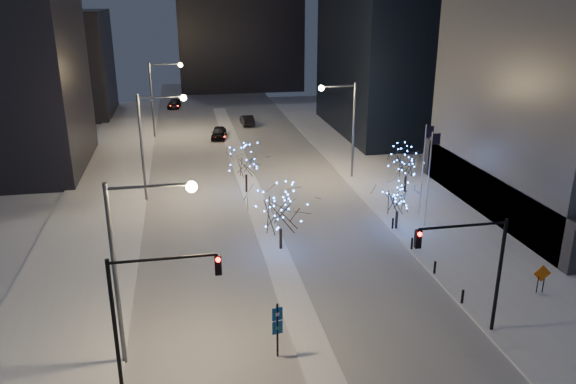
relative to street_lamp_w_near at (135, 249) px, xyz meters
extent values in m
plane|color=white|center=(8.94, -2.00, -6.50)|extent=(160.00, 160.00, 0.00)
cube|color=#ACB1BC|center=(8.94, 33.00, -6.49)|extent=(20.00, 130.00, 0.02)
cube|color=white|center=(8.94, 28.00, -6.42)|extent=(2.00, 80.00, 0.15)
cube|color=white|center=(23.94, 18.00, -6.42)|extent=(10.00, 90.00, 0.15)
cube|color=white|center=(-5.06, 18.00, -6.42)|extent=(8.00, 90.00, 0.15)
cube|color=black|center=(-17.06, 68.00, 1.50)|extent=(18.00, 16.00, 16.00)
cylinder|color=#595E66|center=(-1.06, 0.00, -1.50)|extent=(0.24, 0.24, 10.00)
cylinder|color=#595E66|center=(0.94, 0.00, 3.20)|extent=(4.00, 0.16, 0.16)
sphere|color=#FFC87F|center=(2.94, 0.00, 3.05)|extent=(0.56, 0.56, 0.56)
cylinder|color=#595E66|center=(-1.06, 25.00, -1.50)|extent=(0.24, 0.24, 10.00)
cylinder|color=#595E66|center=(0.94, 25.00, 3.20)|extent=(4.00, 0.16, 0.16)
sphere|color=#FFC87F|center=(2.94, 25.00, 3.05)|extent=(0.56, 0.56, 0.56)
cylinder|color=#595E66|center=(-1.06, 50.00, -1.50)|extent=(0.24, 0.24, 10.00)
cylinder|color=#595E66|center=(0.94, 50.00, 3.20)|extent=(4.00, 0.16, 0.16)
sphere|color=#FFC87F|center=(2.94, 50.00, 3.05)|extent=(0.56, 0.56, 0.56)
cylinder|color=#595E66|center=(19.94, 28.00, -1.50)|extent=(0.24, 0.24, 10.00)
cylinder|color=#595E66|center=(18.19, 28.00, 3.20)|extent=(3.50, 0.16, 0.16)
sphere|color=#FFC87F|center=(16.44, 28.00, 3.05)|extent=(0.56, 0.56, 0.56)
cylinder|color=black|center=(-1.06, -2.00, -3.00)|extent=(0.20, 0.20, 7.00)
cylinder|color=black|center=(1.44, -2.00, 0.30)|extent=(5.00, 0.14, 0.14)
cube|color=black|center=(3.94, -2.00, -0.25)|extent=(0.32, 0.28, 1.00)
sphere|color=#FF0C05|center=(3.94, -2.18, 0.10)|extent=(0.22, 0.22, 0.22)
cylinder|color=black|center=(19.44, -1.00, -3.00)|extent=(0.20, 0.20, 7.00)
cylinder|color=black|center=(16.94, -1.00, 0.30)|extent=(5.00, 0.14, 0.14)
cube|color=black|center=(14.44, -1.00, -0.25)|extent=(0.32, 0.28, 1.00)
sphere|color=#FF0C05|center=(14.44, -1.18, 0.10)|extent=(0.22, 0.22, 0.22)
cylinder|color=silver|center=(21.94, 14.00, -2.35)|extent=(0.10, 0.10, 8.00)
cube|color=black|center=(22.29, 14.00, 1.05)|extent=(0.70, 0.03, 0.90)
cylinder|color=silver|center=(22.54, 16.50, -2.35)|extent=(0.10, 0.10, 8.00)
cube|color=black|center=(22.89, 16.50, 1.05)|extent=(0.70, 0.03, 0.90)
cylinder|color=black|center=(19.14, 2.00, -5.90)|extent=(0.16, 0.16, 0.90)
cylinder|color=black|center=(19.14, 6.00, -5.90)|extent=(0.16, 0.16, 0.90)
cylinder|color=black|center=(19.14, 10.00, -5.90)|extent=(0.16, 0.16, 0.90)
cylinder|color=black|center=(19.14, 14.00, -5.90)|extent=(0.16, 0.16, 0.90)
imported|color=black|center=(7.44, 47.77, -5.71)|extent=(2.58, 4.85, 1.57)
imported|color=black|center=(12.14, 55.15, -5.75)|extent=(1.81, 4.61, 1.50)
imported|color=black|center=(1.56, 70.65, -5.80)|extent=(2.52, 5.01, 1.39)
cylinder|color=black|center=(9.44, 11.97, -5.55)|extent=(0.22, 0.22, 1.60)
cylinder|color=black|center=(8.44, 25.20, -5.47)|extent=(0.22, 0.22, 1.77)
cylinder|color=black|center=(19.44, 13.98, -5.61)|extent=(0.22, 0.22, 1.48)
cylinder|color=black|center=(23.60, 22.44, -5.56)|extent=(0.22, 0.22, 1.58)
cylinder|color=black|center=(6.94, -1.00, -4.90)|extent=(0.11, 0.11, 3.20)
cube|color=#0D4691|center=(6.94, -1.00, -3.89)|extent=(0.57, 0.17, 0.73)
cube|color=#0D4691|center=(6.94, -1.00, -4.71)|extent=(0.57, 0.17, 0.73)
cylinder|color=black|center=(24.46, 2.27, -5.77)|extent=(0.06, 0.06, 1.16)
cylinder|color=black|center=(24.88, 2.27, -5.77)|extent=(0.06, 0.06, 1.16)
cube|color=orange|center=(24.67, 2.27, -4.98)|extent=(1.19, 0.13, 1.19)
camera|label=1|loc=(2.69, -26.07, 11.87)|focal=35.00mm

